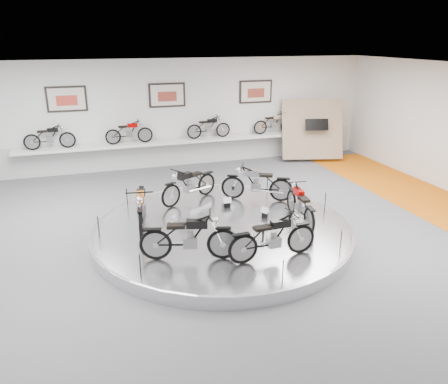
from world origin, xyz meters
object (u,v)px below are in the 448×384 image
object	(u,v)px
bike_a	(257,183)
bike_e	(273,237)
bike_d	(189,237)
display_platform	(222,231)
bike_f	(300,204)
shelf	(170,142)
bike_b	(189,184)
bike_c	(141,206)

from	to	relation	value
bike_a	bike_e	bearing A→B (deg)	100.64
bike_a	bike_d	xyz separation A→B (m)	(-2.66, -2.86, 0.01)
display_platform	bike_f	bearing A→B (deg)	-12.04
bike_a	shelf	bearing A→B (deg)	-46.42
bike_b	bike_c	xyz separation A→B (m)	(-1.53, -1.40, 0.04)
shelf	bike_f	world-z (taller)	bike_f
bike_d	bike_e	bearing A→B (deg)	-0.16
display_platform	bike_f	distance (m)	2.07
display_platform	shelf	bearing A→B (deg)	90.00
bike_b	bike_d	distance (m)	3.48
display_platform	bike_a	bearing A→B (deg)	43.33
display_platform	bike_e	xyz separation A→B (m)	(0.50, -1.95, 0.65)
shelf	bike_d	bearing A→B (deg)	-98.48
bike_a	bike_b	bearing A→B (deg)	11.43
display_platform	shelf	distance (m)	6.46
display_platform	bike_e	world-z (taller)	bike_e
bike_c	display_platform	bearing A→B (deg)	83.69
bike_d	bike_e	xyz separation A→B (m)	(1.67, -0.49, -0.02)
display_platform	bike_d	size ratio (longest dim) A/B	3.62
bike_e	bike_f	distance (m)	2.10
bike_c	bike_f	distance (m)	3.93
bike_b	bike_f	distance (m)	3.26
display_platform	bike_a	distance (m)	2.15
bike_e	bike_d	bearing A→B (deg)	161.01
display_platform	bike_c	bearing A→B (deg)	164.76
display_platform	bike_c	world-z (taller)	bike_c
bike_c	bike_d	distance (m)	2.11
shelf	bike_e	xyz separation A→B (m)	(0.50, -8.35, -0.20)
shelf	bike_c	distance (m)	6.18
display_platform	bike_d	bearing A→B (deg)	-128.74
bike_c	bike_b	bearing A→B (deg)	141.36
shelf	bike_b	bearing A→B (deg)	-94.60
display_platform	bike_e	bearing A→B (deg)	-75.60
bike_a	bike_c	distance (m)	3.49
bike_a	bike_c	bearing A→B (deg)	41.71
shelf	bike_d	distance (m)	7.95
bike_c	bike_d	world-z (taller)	bike_c
bike_e	display_platform	bearing A→B (deg)	101.70
bike_a	bike_b	world-z (taller)	bike_a
bike_d	bike_e	distance (m)	1.74
bike_a	bike_e	distance (m)	3.49
shelf	bike_a	xyz separation A→B (m)	(1.49, -5.00, -0.19)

